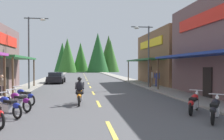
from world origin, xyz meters
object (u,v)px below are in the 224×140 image
(streetlamp_left, at_px, (32,43))
(motorcycle_parked_right_3, at_px, (194,103))
(streetlamp_right, at_px, (145,48))
(motorcycle_parked_left_2, at_px, (7,106))
(rider_cruising_lead, at_px, (80,93))
(motorcycle_parked_left_3, at_px, (18,101))
(pedestrian_by_shop, at_px, (157,78))
(motorcycle_parked_right_2, at_px, (215,109))
(motorcycle_parked_left_4, at_px, (23,96))
(pedestrian_browsing, at_px, (2,84))
(pedestrian_waiting, at_px, (151,77))
(parked_car_curbside, at_px, (56,78))

(streetlamp_left, xyz_separation_m, motorcycle_parked_right_3, (9.50, -12.05, -3.78))
(streetlamp_right, height_order, motorcycle_parked_left_2, streetlamp_right)
(streetlamp_left, distance_m, rider_cruising_lead, 10.43)
(motorcycle_parked_right_3, bearing_deg, motorcycle_parked_left_2, 124.65)
(motorcycle_parked_left_3, distance_m, pedestrian_by_shop, 15.49)
(streetlamp_right, distance_m, rider_cruising_lead, 11.64)
(streetlamp_left, height_order, rider_cruising_lead, streetlamp_left)
(streetlamp_right, relative_size, motorcycle_parked_right_2, 3.42)
(motorcycle_parked_left_4, xyz_separation_m, pedestrian_browsing, (-2.20, 3.48, 0.42))
(streetlamp_left, relative_size, rider_cruising_lead, 3.08)
(motorcycle_parked_left_2, height_order, pedestrian_by_shop, pedestrian_by_shop)
(streetlamp_left, bearing_deg, streetlamp_right, 1.83)
(motorcycle_parked_left_2, bearing_deg, pedestrian_browsing, -28.00)
(motorcycle_parked_left_4, bearing_deg, motorcycle_parked_right_2, -169.40)
(motorcycle_parked_left_4, xyz_separation_m, pedestrian_by_shop, (10.87, 9.30, 0.51))
(streetlamp_left, height_order, motorcycle_parked_right_2, streetlamp_left)
(streetlamp_right, height_order, pedestrian_waiting, streetlamp_right)
(pedestrian_by_shop, xyz_separation_m, pedestrian_waiting, (-0.25, 1.02, 0.05))
(streetlamp_left, bearing_deg, motorcycle_parked_left_3, -83.10)
(motorcycle_parked_left_4, bearing_deg, rider_cruising_lead, -143.37)
(streetlamp_left, height_order, motorcycle_parked_right_3, streetlamp_left)
(motorcycle_parked_left_2, relative_size, pedestrian_browsing, 1.03)
(motorcycle_parked_left_3, xyz_separation_m, pedestrian_by_shop, (10.70, 11.20, 0.51))
(motorcycle_parked_right_3, distance_m, motorcycle_parked_left_2, 8.32)
(motorcycle_parked_right_2, height_order, pedestrian_waiting, pedestrian_waiting)
(motorcycle_parked_left_3, distance_m, pedestrian_browsing, 5.89)
(motorcycle_parked_left_2, height_order, rider_cruising_lead, rider_cruising_lead)
(streetlamp_left, xyz_separation_m, parked_car_curbside, (1.28, 8.39, -3.58))
(motorcycle_parked_right_2, xyz_separation_m, pedestrian_waiting, (2.16, 15.55, 0.55))
(pedestrian_by_shop, height_order, parked_car_curbside, pedestrian_by_shop)
(streetlamp_left, bearing_deg, motorcycle_parked_right_3, -51.75)
(pedestrian_browsing, bearing_deg, rider_cruising_lead, -147.71)
(motorcycle_parked_left_4, xyz_separation_m, pedestrian_waiting, (10.62, 10.32, 0.55))
(streetlamp_right, xyz_separation_m, parked_car_curbside, (-9.34, 8.05, -3.30))
(streetlamp_left, xyz_separation_m, streetlamp_right, (10.62, 0.34, -0.29))
(rider_cruising_lead, xyz_separation_m, pedestrian_by_shop, (7.71, 9.62, 0.34))
(streetlamp_left, distance_m, motorcycle_parked_left_2, 12.44)
(motorcycle_parked_left_3, xyz_separation_m, pedestrian_waiting, (10.44, 12.21, 0.55))
(pedestrian_waiting, bearing_deg, streetlamp_right, 41.59)
(streetlamp_left, relative_size, pedestrian_waiting, 3.70)
(parked_car_curbside, bearing_deg, motorcycle_parked_left_3, -178.49)
(motorcycle_parked_left_2, bearing_deg, motorcycle_parked_left_4, -45.08)
(pedestrian_by_shop, bearing_deg, pedestrian_waiting, -132.40)
(motorcycle_parked_left_4, bearing_deg, streetlamp_right, -94.83)
(rider_cruising_lead, height_order, parked_car_curbside, rider_cruising_lead)
(streetlamp_left, relative_size, motorcycle_parked_right_2, 3.71)
(motorcycle_parked_right_3, relative_size, pedestrian_browsing, 1.13)
(pedestrian_by_shop, bearing_deg, parked_car_curbside, -91.84)
(rider_cruising_lead, bearing_deg, streetlamp_right, -32.65)
(motorcycle_parked_right_3, relative_size, motorcycle_parked_left_2, 1.10)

